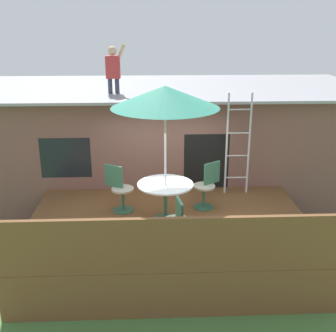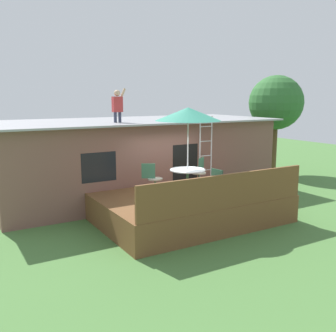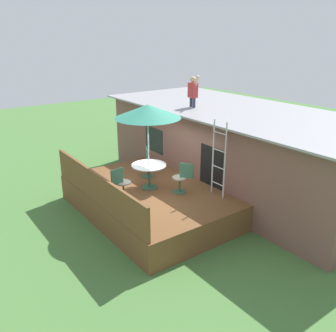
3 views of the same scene
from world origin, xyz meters
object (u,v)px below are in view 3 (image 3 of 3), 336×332
(patio_table, at_px, (149,170))
(patio_chair_near, at_px, (121,183))
(patio_umbrella, at_px, (148,111))
(step_ladder, at_px, (219,159))
(patio_chair_right, at_px, (182,178))
(patio_chair_left, at_px, (147,162))
(person_figure, at_px, (193,90))

(patio_table, bearing_deg, patio_chair_near, -81.31)
(patio_umbrella, bearing_deg, patio_table, -90.00)
(step_ladder, height_order, patio_chair_right, step_ladder)
(patio_umbrella, relative_size, step_ladder, 1.15)
(patio_chair_left, xyz_separation_m, patio_chair_near, (1.05, -1.55, 0.00))
(patio_table, bearing_deg, patio_umbrella, 90.00)
(person_figure, distance_m, patio_chair_right, 3.49)
(patio_chair_near, bearing_deg, step_ladder, -40.09)
(person_figure, xyz_separation_m, patio_chair_near, (1.23, -3.59, -2.15))
(patio_table, relative_size, person_figure, 0.94)
(patio_umbrella, height_order, patio_chair_left, patio_umbrella)
(patio_chair_right, bearing_deg, step_ladder, -170.58)
(step_ladder, relative_size, person_figure, 1.98)
(patio_table, height_order, person_figure, person_figure)
(patio_umbrella, height_order, patio_chair_near, patio_umbrella)
(person_figure, bearing_deg, patio_table, -67.13)
(patio_table, height_order, patio_chair_right, patio_chair_right)
(patio_table, distance_m, step_ladder, 2.13)
(patio_table, relative_size, patio_chair_right, 1.13)
(step_ladder, height_order, patio_chair_left, step_ladder)
(patio_chair_right, bearing_deg, person_figure, -80.07)
(patio_umbrella, bearing_deg, patio_chair_left, 150.16)
(patio_umbrella, distance_m, patio_chair_right, 2.16)
(patio_chair_left, bearing_deg, step_ladder, 47.73)
(patio_table, height_order, step_ladder, step_ladder)
(patio_table, xyz_separation_m, patio_umbrella, (0.00, 0.00, 1.76))
(person_figure, relative_size, patio_chair_right, 1.21)
(patio_chair_right, relative_size, patio_chair_near, 1.00)
(person_figure, xyz_separation_m, patio_chair_left, (0.19, -2.04, -2.15))
(patio_umbrella, xyz_separation_m, patio_chair_near, (0.16, -1.04, -1.89))
(patio_chair_left, relative_size, patio_chair_near, 1.00)
(person_figure, bearing_deg, patio_umbrella, -67.13)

